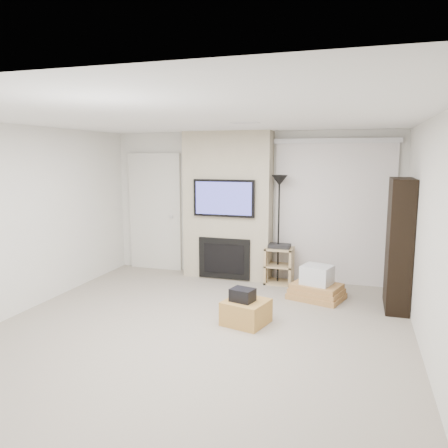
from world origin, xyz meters
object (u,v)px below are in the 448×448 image
(ottoman, at_px, (246,312))
(box_stack, at_px, (317,286))
(floor_lamp, at_px, (279,199))
(av_stand, at_px, (279,263))
(bookshelf, at_px, (399,244))

(ottoman, relative_size, box_stack, 0.57)
(floor_lamp, relative_size, av_stand, 2.71)
(ottoman, xyz_separation_m, box_stack, (0.76, 1.25, 0.04))
(box_stack, bearing_deg, av_stand, 136.82)
(av_stand, xyz_separation_m, box_stack, (0.67, -0.63, -0.16))
(av_stand, bearing_deg, floor_lamp, 165.16)
(floor_lamp, bearing_deg, av_stand, -14.84)
(bookshelf, bearing_deg, ottoman, -147.41)
(floor_lamp, height_order, box_stack, floor_lamp)
(ottoman, xyz_separation_m, av_stand, (0.08, 1.88, 0.20))
(ottoman, bearing_deg, bookshelf, 32.59)
(av_stand, bearing_deg, bookshelf, -21.71)
(ottoman, height_order, bookshelf, bookshelf)
(ottoman, relative_size, bookshelf, 0.28)
(floor_lamp, height_order, bookshelf, bookshelf)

